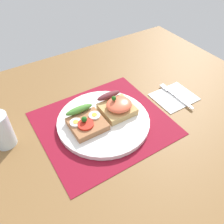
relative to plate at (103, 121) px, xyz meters
The scene contains 8 objects.
ground_plane 2.60cm from the plate, ahead, with size 120.00×90.00×3.20cm, color brown.
placemat 0.85cm from the plate, ahead, with size 36.82×33.29×0.30cm, color maroon.
plate is the anchor object (origin of this frame).
sandwich_egg_tomato 5.72cm from the plate, behind, with size 9.58×10.66×4.07cm.
sandwich_salmon 6.10cm from the plate, 10.51° to the left, with size 9.44×10.38×5.90cm.
napkin 26.39cm from the plate, ahead, with size 13.44×11.36×0.60cm, color white.
fork 26.73cm from the plate, ahead, with size 1.62×15.08×0.32cm.
drinking_glass 27.67cm from the plate, 163.68° to the left, with size 5.61×5.61×10.23cm, color silver.
Camera 1 is at (-24.02, -42.88, 50.54)cm, focal length 37.91 mm.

